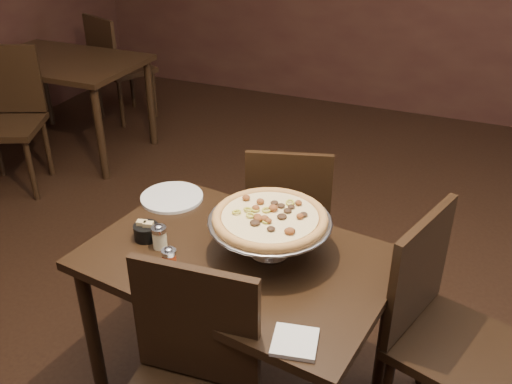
% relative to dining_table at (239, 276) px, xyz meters
% --- Properties ---
extents(room, '(6.04, 7.04, 2.84)m').
position_rel_dining_table_xyz_m(room, '(0.04, 0.09, 0.79)').
color(room, black).
rests_on(room, ground).
extents(dining_table, '(1.22, 0.90, 0.70)m').
position_rel_dining_table_xyz_m(dining_table, '(0.00, 0.00, 0.00)').
color(dining_table, black).
rests_on(dining_table, ground).
extents(background_table, '(1.17, 0.78, 0.73)m').
position_rel_dining_table_xyz_m(background_table, '(-2.23, 1.73, 0.03)').
color(background_table, black).
rests_on(background_table, ground).
extents(pizza_stand, '(0.46, 0.46, 0.19)m').
position_rel_dining_table_xyz_m(pizza_stand, '(0.10, 0.06, 0.25)').
color(pizza_stand, '#B7B8BF').
rests_on(pizza_stand, dining_table).
extents(parmesan_shaker, '(0.06, 0.06, 0.10)m').
position_rel_dining_table_xyz_m(parmesan_shaker, '(-0.30, -0.06, 0.14)').
color(parmesan_shaker, '#EFEDBA').
rests_on(parmesan_shaker, dining_table).
extents(pepper_flake_shaker, '(0.05, 0.05, 0.09)m').
position_rel_dining_table_xyz_m(pepper_flake_shaker, '(-0.20, -0.17, 0.14)').
color(pepper_flake_shaker, maroon).
rests_on(pepper_flake_shaker, dining_table).
extents(packet_caddy, '(0.10, 0.10, 0.08)m').
position_rel_dining_table_xyz_m(packet_caddy, '(-0.38, -0.03, 0.12)').
color(packet_caddy, black).
rests_on(packet_caddy, dining_table).
extents(napkin_stack, '(0.16, 0.16, 0.01)m').
position_rel_dining_table_xyz_m(napkin_stack, '(0.34, -0.35, 0.10)').
color(napkin_stack, silver).
rests_on(napkin_stack, dining_table).
extents(plate_left, '(0.27, 0.27, 0.01)m').
position_rel_dining_table_xyz_m(plate_left, '(-0.45, 0.28, 0.10)').
color(plate_left, silver).
rests_on(plate_left, dining_table).
extents(plate_near, '(0.25, 0.25, 0.01)m').
position_rel_dining_table_xyz_m(plate_near, '(-0.03, -0.25, 0.10)').
color(plate_near, silver).
rests_on(plate_near, dining_table).
extents(serving_spatula, '(0.14, 0.14, 0.02)m').
position_rel_dining_table_xyz_m(serving_spatula, '(0.12, -0.04, 0.24)').
color(serving_spatula, '#B7B8BF').
rests_on(serving_spatula, pizza_stand).
extents(chair_far, '(0.50, 0.50, 0.86)m').
position_rel_dining_table_xyz_m(chair_far, '(-0.05, 0.72, -0.14)').
color(chair_far, black).
rests_on(chair_far, ground).
extents(chair_side, '(0.54, 0.54, 0.93)m').
position_rel_dining_table_xyz_m(chair_side, '(0.75, 0.14, -0.10)').
color(chair_side, black).
rests_on(chair_side, ground).
extents(bg_chair_far, '(0.56, 0.56, 0.92)m').
position_rel_dining_table_xyz_m(bg_chair_far, '(-2.25, 2.41, -0.11)').
color(bg_chair_far, black).
rests_on(bg_chair_far, ground).
extents(bg_chair_near, '(0.59, 0.59, 0.96)m').
position_rel_dining_table_xyz_m(bg_chair_near, '(-2.22, 1.12, -0.09)').
color(bg_chair_near, black).
rests_on(bg_chair_near, ground).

